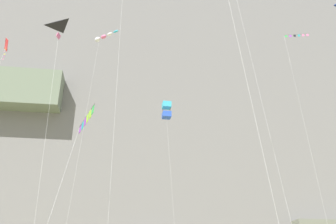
# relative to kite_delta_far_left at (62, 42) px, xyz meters

# --- Properties ---
(cliff_face) EXTENTS (180.00, 32.47, 74.35)m
(cliff_face) POSITION_rel_kite_delta_far_left_xyz_m (12.06, 52.07, 14.80)
(cliff_face) COLOR slate
(cliff_face) RESTS_ON ground
(kite_delta_far_left) EXTENTS (2.18, 4.21, 22.91)m
(kite_delta_far_left) POSITION_rel_kite_delta_far_left_xyz_m (0.00, 0.00, 0.00)
(kite_delta_far_left) COLOR black
(kite_delta_far_left) RESTS_ON ground
(kite_banner_upper_left) EXTENTS (2.68, 5.66, 13.24)m
(kite_banner_upper_left) POSITION_rel_kite_delta_far_left_xyz_m (3.19, -4.87, -9.86)
(kite_banner_upper_left) COLOR black
(kite_banner_upper_left) RESTS_ON ground
(kite_windsock_upper_mid) EXTENTS (4.17, 2.60, 30.65)m
(kite_windsock_upper_mid) POSITION_rel_kite_delta_far_left_xyz_m (2.64, 9.80, 7.90)
(kite_windsock_upper_mid) COLOR white
(kite_windsock_upper_mid) RESTS_ON ground
(kite_banner_mid_right) EXTENTS (3.27, 2.06, 33.90)m
(kite_banner_mid_right) POSITION_rel_kite_delta_far_left_xyz_m (27.73, 10.40, 5.38)
(kite_banner_mid_right) COLOR black
(kite_banner_mid_right) RESTS_ON ground
(kite_diamond_low_center) EXTENTS (2.38, 2.94, 29.80)m
(kite_diamond_low_center) POSITION_rel_kite_delta_far_left_xyz_m (-8.64, 10.73, 4.96)
(kite_diamond_low_center) COLOR red
(kite_diamond_low_center) RESTS_ON ground
(kite_box_far_right) EXTENTS (1.89, 2.25, 24.41)m
(kite_box_far_right) POSITION_rel_kite_delta_far_left_xyz_m (10.97, 14.46, 0.99)
(kite_box_far_right) COLOR #38B2D1
(kite_box_far_right) RESTS_ON ground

